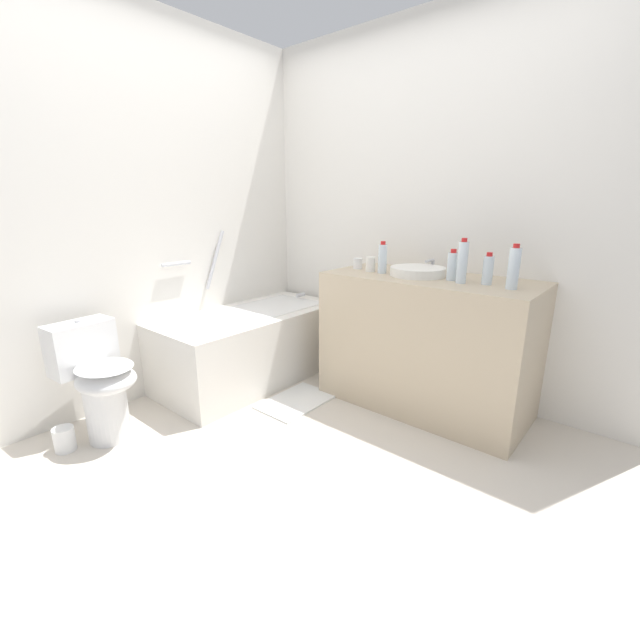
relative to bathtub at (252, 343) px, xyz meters
name	(u,v)px	position (x,y,z in m)	size (l,w,h in m)	color
ground_plane	(289,461)	(-0.63, -1.00, -0.29)	(3.77, 3.77, 0.00)	beige
wall_back_tiled	(134,213)	(-0.63, 0.40, 0.99)	(3.17, 0.10, 2.55)	silver
wall_right_mirror	(426,212)	(0.81, -1.00, 0.99)	(0.10, 3.09, 2.55)	silver
bathtub	(252,343)	(0.00, 0.00, 0.00)	(1.45, 0.69, 1.14)	silver
toilet	(98,379)	(-1.14, 0.02, 0.08)	(0.37, 0.52, 0.70)	white
vanity_counter	(426,343)	(0.45, -1.24, 0.16)	(0.63, 1.33, 0.89)	tan
sink_basin	(418,271)	(0.44, -1.15, 0.63)	(0.35, 0.35, 0.06)	white
sink_faucet	(432,266)	(0.64, -1.15, 0.64)	(0.12, 0.15, 0.09)	#BCBCC2
water_bottle_0	(514,268)	(0.38, -1.75, 0.71)	(0.06, 0.06, 0.25)	silver
water_bottle_1	(488,270)	(0.43, -1.59, 0.68)	(0.06, 0.06, 0.19)	silver
water_bottle_2	(462,262)	(0.37, -1.46, 0.72)	(0.06, 0.06, 0.26)	silver
water_bottle_3	(382,258)	(0.38, -0.92, 0.70)	(0.06, 0.06, 0.21)	silver
water_bottle_4	(452,266)	(0.43, -1.38, 0.69)	(0.06, 0.06, 0.19)	silver
drinking_glass_0	(358,263)	(0.43, -0.69, 0.64)	(0.06, 0.06, 0.08)	white
drinking_glass_1	(370,264)	(0.39, -0.82, 0.65)	(0.06, 0.06, 0.10)	white
bath_mat	(296,401)	(-0.10, -0.56, -0.28)	(0.52, 0.34, 0.01)	white
toilet_paper_roll	(64,439)	(-1.36, 0.04, -0.22)	(0.11, 0.11, 0.14)	white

